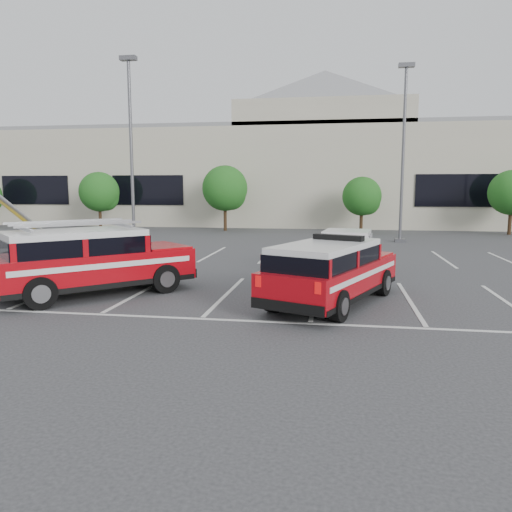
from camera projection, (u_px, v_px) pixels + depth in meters
The scene contains 12 objects.
ground at pixel (226, 295), 15.18m from camera, with size 120.00×120.00×0.00m, color #2F2F31.
stall_markings at pixel (251, 270), 19.58m from camera, with size 23.00×15.00×0.01m, color silver.
convention_building at pixel (304, 171), 45.65m from camera, with size 60.00×16.99×13.20m.
tree_left at pixel (101, 193), 38.72m from camera, with size 3.07×3.07×4.42m.
tree_mid_left at pixel (226, 190), 37.09m from camera, with size 3.37×3.37×4.85m.
tree_mid_right at pixel (363, 198), 35.58m from camera, with size 2.77×2.77×3.99m.
light_pole_left at pixel (131, 152), 27.47m from camera, with size 0.90×0.60×10.24m.
light_pole_mid at pixel (403, 154), 29.00m from camera, with size 0.90×0.60×10.24m.
fire_chief_suv at pixel (331, 276), 13.90m from camera, with size 3.90×5.78×1.91m.
white_pickup at pixel (345, 259), 18.16m from camera, with size 2.54×5.61×1.66m.
ladder_suv at pixel (91, 266), 15.06m from camera, with size 5.62×5.62×2.25m.
utility_rig at pixel (8, 261), 17.65m from camera, with size 3.74×3.99×3.26m.
Camera 1 is at (3.28, -14.53, 3.26)m, focal length 35.00 mm.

